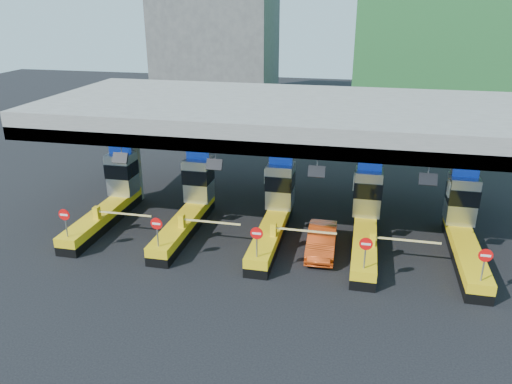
# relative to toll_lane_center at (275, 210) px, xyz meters

# --- Properties ---
(ground) EXTENTS (120.00, 120.00, 0.00)m
(ground) POSITION_rel_toll_lane_center_xyz_m (-0.00, -0.28, -1.40)
(ground) COLOR black
(ground) RESTS_ON ground
(toll_canopy) EXTENTS (28.00, 12.09, 7.00)m
(toll_canopy) POSITION_rel_toll_lane_center_xyz_m (-0.00, 2.59, 4.74)
(toll_canopy) COLOR slate
(toll_canopy) RESTS_ON ground
(toll_lane_far_left) EXTENTS (4.43, 8.00, 4.16)m
(toll_lane_far_left) POSITION_rel_toll_lane_center_xyz_m (-10.00, 0.00, 0.00)
(toll_lane_far_left) COLOR black
(toll_lane_far_left) RESTS_ON ground
(toll_lane_left) EXTENTS (4.43, 8.00, 4.16)m
(toll_lane_left) POSITION_rel_toll_lane_center_xyz_m (-5.00, 0.00, 0.00)
(toll_lane_left) COLOR black
(toll_lane_left) RESTS_ON ground
(toll_lane_center) EXTENTS (4.43, 8.00, 4.16)m
(toll_lane_center) POSITION_rel_toll_lane_center_xyz_m (0.00, 0.00, 0.00)
(toll_lane_center) COLOR black
(toll_lane_center) RESTS_ON ground
(toll_lane_right) EXTENTS (4.43, 8.00, 4.16)m
(toll_lane_right) POSITION_rel_toll_lane_center_xyz_m (5.00, 0.00, 0.00)
(toll_lane_right) COLOR black
(toll_lane_right) RESTS_ON ground
(toll_lane_far_right) EXTENTS (4.43, 8.00, 4.16)m
(toll_lane_far_right) POSITION_rel_toll_lane_center_xyz_m (10.00, 0.00, 0.00)
(toll_lane_far_right) COLOR black
(toll_lane_far_right) RESTS_ON ground
(bg_building_concrete) EXTENTS (14.00, 10.00, 18.00)m
(bg_building_concrete) POSITION_rel_toll_lane_center_xyz_m (-14.00, 35.72, 7.60)
(bg_building_concrete) COLOR #4C4C49
(bg_building_concrete) RESTS_ON ground
(red_car) EXTENTS (1.56, 4.16, 1.36)m
(red_car) POSITION_rel_toll_lane_center_xyz_m (2.80, -1.86, -0.72)
(red_car) COLOR #B1350D
(red_car) RESTS_ON ground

